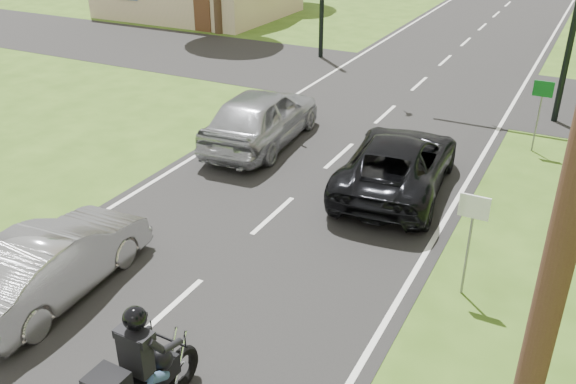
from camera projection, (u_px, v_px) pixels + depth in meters
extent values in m
plane|color=#365417|center=(170.00, 308.00, 11.35)|extent=(140.00, 140.00, 0.00)
cube|color=black|center=(364.00, 133.00, 19.26)|extent=(8.00, 100.00, 0.01)
cube|color=black|center=(419.00, 84.00, 24.00)|extent=(60.00, 7.00, 0.01)
torus|color=black|center=(182.00, 368.00, 9.43)|extent=(0.18, 0.74, 0.74)
cube|color=black|center=(149.00, 382.00, 8.72)|extent=(0.34, 1.07, 0.34)
sphere|color=black|center=(160.00, 359.00, 8.84)|extent=(0.38, 0.38, 0.38)
cylinder|color=black|center=(169.00, 339.00, 8.93)|extent=(0.69, 0.06, 0.04)
cube|color=black|center=(135.00, 352.00, 8.28)|extent=(0.45, 0.26, 0.67)
sphere|color=black|center=(135.00, 318.00, 8.10)|extent=(0.34, 0.34, 0.34)
imported|color=black|center=(398.00, 163.00, 15.44)|extent=(2.91, 5.45, 1.46)
imported|color=#ACADB1|center=(54.00, 261.00, 11.50)|extent=(1.78, 4.31, 1.39)
imported|color=#A2A4AA|center=(261.00, 117.00, 18.10)|extent=(2.44, 5.24, 1.74)
cylinder|color=black|center=(573.00, 30.00, 18.93)|extent=(0.20, 0.20, 6.00)
cylinder|color=slate|center=(468.00, 249.00, 11.34)|extent=(0.05, 0.05, 2.00)
cube|color=silver|center=(474.00, 207.00, 10.90)|extent=(0.55, 0.04, 0.45)
cylinder|color=slate|center=(538.00, 119.00, 17.58)|extent=(0.05, 0.05, 2.00)
cube|color=#0C591E|center=(543.00, 89.00, 17.15)|extent=(0.55, 0.04, 0.45)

